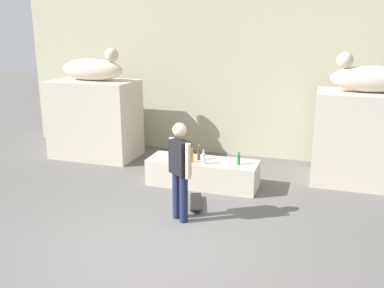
# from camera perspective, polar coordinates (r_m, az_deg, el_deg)

# --- Properties ---
(ground_plane) EXTENTS (40.00, 40.00, 0.00)m
(ground_plane) POSITION_cam_1_polar(r_m,az_deg,el_deg) (6.50, -5.55, -13.62)
(ground_plane) COLOR #605E5B
(facade_wall) EXTENTS (11.13, 0.60, 5.42)m
(facade_wall) POSITION_cam_1_polar(r_m,az_deg,el_deg) (10.78, 5.61, 13.05)
(facade_wall) COLOR #B6B394
(facade_wall) RESTS_ON ground_plane
(pedestal_left) EXTENTS (2.04, 1.24, 1.89)m
(pedestal_left) POSITION_cam_1_polar(r_m,az_deg,el_deg) (10.78, -12.77, 3.26)
(pedestal_left) COLOR beige
(pedestal_left) RESTS_ON ground_plane
(pedestal_right) EXTENTS (2.04, 1.24, 1.89)m
(pedestal_right) POSITION_cam_1_polar(r_m,az_deg,el_deg) (9.35, 22.19, 0.64)
(pedestal_right) COLOR beige
(pedestal_right) RESTS_ON ground_plane
(statue_reclining_left) EXTENTS (1.61, 0.59, 0.78)m
(statue_reclining_left) POSITION_cam_1_polar(r_m,az_deg,el_deg) (10.58, -13.00, 9.76)
(statue_reclining_left) COLOR beige
(statue_reclining_left) RESTS_ON pedestal_left
(statue_reclining_right) EXTENTS (1.64, 0.68, 0.78)m
(statue_reclining_right) POSITION_cam_1_polar(r_m,az_deg,el_deg) (9.14, 22.75, 8.12)
(statue_reclining_right) COLOR beige
(statue_reclining_right) RESTS_ON pedestal_right
(ledge_block) EXTENTS (2.23, 0.75, 0.54)m
(ledge_block) POSITION_cam_1_polar(r_m,az_deg,el_deg) (8.71, 1.43, -3.86)
(ledge_block) COLOR beige
(ledge_block) RESTS_ON ground_plane
(skater) EXTENTS (0.46, 0.37, 1.67)m
(skater) POSITION_cam_1_polar(r_m,az_deg,el_deg) (6.98, -1.63, -3.18)
(skater) COLOR #1E233F
(skater) RESTS_ON ground_plane
(skateboard) EXTENTS (0.43, 0.82, 0.08)m
(skateboard) POSITION_cam_1_polar(r_m,az_deg,el_deg) (7.84, 0.54, -7.74)
(skateboard) COLOR black
(skateboard) RESTS_ON ground_plane
(bottle_orange) EXTENTS (0.07, 0.07, 0.28)m
(bottle_orange) POSITION_cam_1_polar(r_m,az_deg,el_deg) (8.46, -0.02, -1.71)
(bottle_orange) COLOR orange
(bottle_orange) RESTS_ON ledge_block
(bottle_brown) EXTENTS (0.06, 0.06, 0.31)m
(bottle_brown) POSITION_cam_1_polar(r_m,az_deg,el_deg) (8.61, 0.89, -1.31)
(bottle_brown) COLOR #593314
(bottle_brown) RESTS_ON ledge_block
(bottle_clear) EXTENTS (0.07, 0.07, 0.29)m
(bottle_clear) POSITION_cam_1_polar(r_m,az_deg,el_deg) (8.36, 1.54, -1.89)
(bottle_clear) COLOR silver
(bottle_clear) RESTS_ON ledge_block
(bottle_green) EXTENTS (0.06, 0.06, 0.28)m
(bottle_green) POSITION_cam_1_polar(r_m,az_deg,el_deg) (8.38, 6.23, -2.00)
(bottle_green) COLOR #1E722D
(bottle_green) RESTS_ON ledge_block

